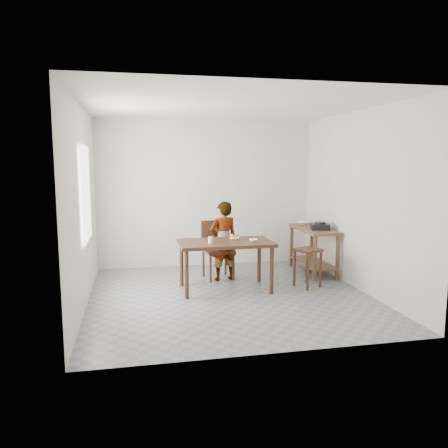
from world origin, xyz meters
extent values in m
cube|color=slate|center=(0.00, 0.00, -0.02)|extent=(4.00, 4.00, 0.04)
cube|color=white|center=(0.00, 0.00, 2.72)|extent=(4.00, 4.00, 0.04)
cube|color=silver|center=(0.00, 2.02, 1.35)|extent=(4.00, 0.04, 2.70)
cube|color=silver|center=(0.00, -2.02, 1.35)|extent=(4.00, 0.04, 2.70)
cube|color=silver|center=(-2.02, 0.00, 1.35)|extent=(0.04, 4.00, 2.70)
cube|color=silver|center=(2.02, 0.00, 1.35)|extent=(0.04, 4.00, 2.70)
cube|color=white|center=(-1.97, 0.20, 1.50)|extent=(0.02, 1.10, 1.30)
imported|color=white|center=(0.09, 0.86, 0.65)|extent=(0.53, 0.40, 1.31)
cylinder|color=white|center=(-0.24, 0.20, 0.80)|extent=(0.09, 0.09, 0.10)
imported|color=white|center=(0.41, 0.19, 0.77)|extent=(0.14, 0.14, 0.04)
imported|color=white|center=(1.67, 1.41, 0.83)|extent=(0.29, 0.29, 0.06)
cube|color=black|center=(1.75, 0.81, 0.85)|extent=(0.37, 0.37, 0.10)
camera|label=1|loc=(-1.33, -6.02, 1.93)|focal=35.00mm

